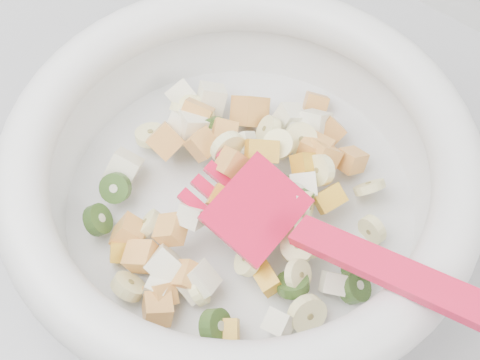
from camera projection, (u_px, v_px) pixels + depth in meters
The scene contains 1 object.
mixing_bowl at pixel (240, 175), 0.50m from camera, with size 0.45×0.35×0.14m.
Camera 1 is at (0.05, 1.21, 1.37)m, focal length 50.00 mm.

